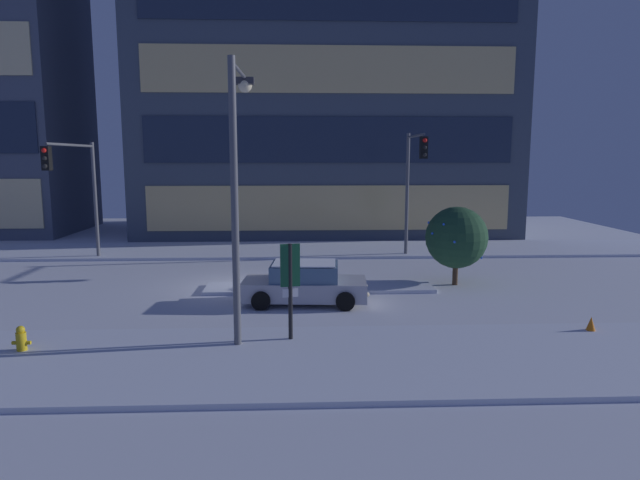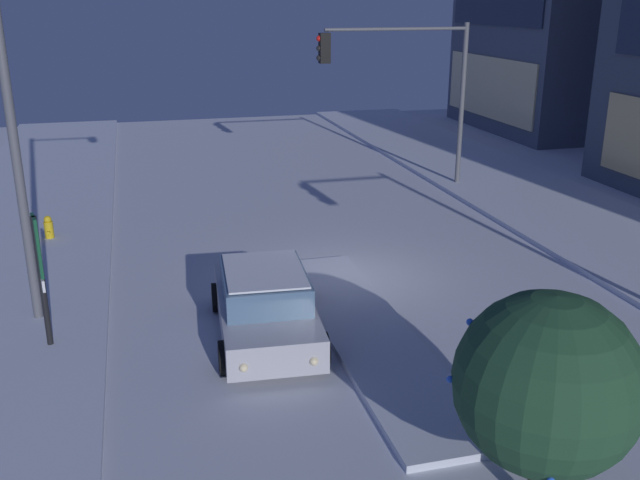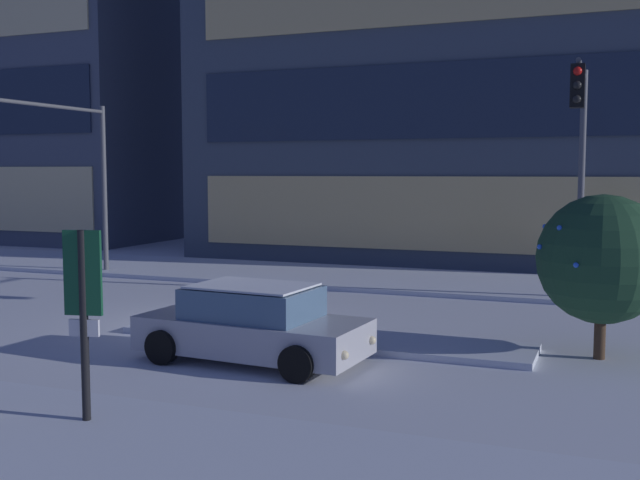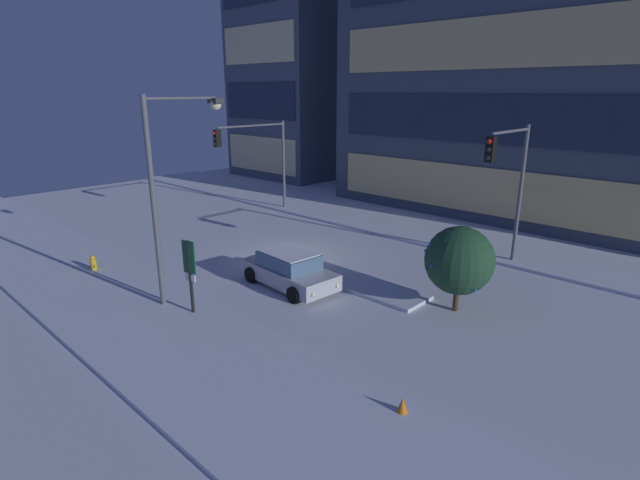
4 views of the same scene
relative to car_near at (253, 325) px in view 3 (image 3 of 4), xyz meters
The scene contains 10 objects.
ground 3.89m from the car_near, 135.74° to the left, with size 52.00×52.00×0.00m, color silver.
curb_strip_far 11.54m from the car_near, 103.76° to the left, with size 52.00×5.20×0.14m, color silver.
median_strip 2.27m from the car_near, 73.62° to the left, with size 9.00×1.80×0.14m, color silver.
office_tower_secondary 30.33m from the car_near, 135.46° to the left, with size 10.09×9.16×18.67m.
car_near is the anchor object (origin of this frame).
traffic_light_corner_far_right 10.35m from the car_near, 55.13° to the left, with size 0.32×3.91×6.44m.
traffic_light_corner_far_left 13.23m from the car_near, 146.12° to the left, with size 0.32×5.61×5.96m.
street_lamp_arched 6.12m from the car_near, 115.89° to the right, with size 0.56×3.15×7.75m.
parking_info_sign 4.51m from the car_near, 96.03° to the right, with size 0.55×0.18×2.85m.
decorated_tree_median 6.89m from the car_near, 23.04° to the left, with size 2.52×2.52×3.23m.
Camera 3 is at (9.19, -15.51, 3.66)m, focal length 42.32 mm.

